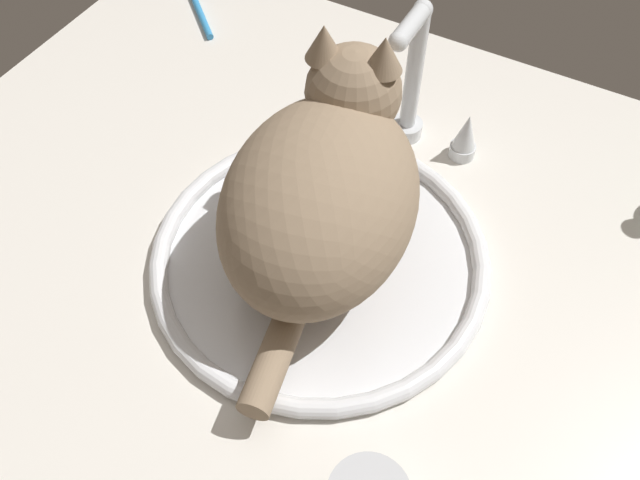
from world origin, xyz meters
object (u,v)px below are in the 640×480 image
object	(u,v)px
sink_basin	(320,257)
faucet	(410,92)
toothbrush	(196,2)
cat	(325,187)

from	to	relation	value
sink_basin	faucet	world-z (taller)	faucet
faucet	toothbrush	bearing A→B (deg)	165.02
toothbrush	faucet	bearing A→B (deg)	-14.98
faucet	toothbrush	size ratio (longest dim) A/B	1.44
faucet	toothbrush	xyz separation A→B (cm)	(-39.22, 10.49, -6.62)
sink_basin	cat	size ratio (longest dim) A/B	1.04
sink_basin	toothbrush	size ratio (longest dim) A/B	2.75
sink_basin	faucet	xyz separation A→B (cm)	(0.00, 22.04, 6.39)
faucet	sink_basin	bearing A→B (deg)	-90.00
sink_basin	faucet	bearing A→B (deg)	90.00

